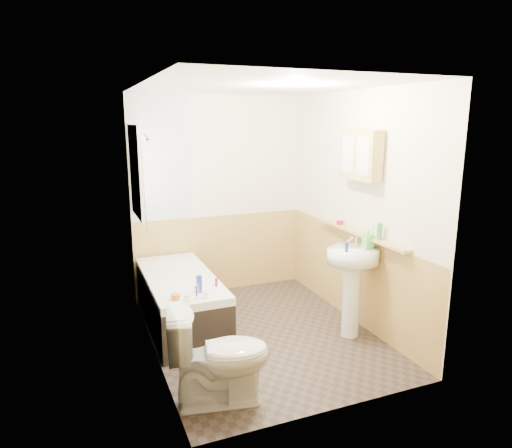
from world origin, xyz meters
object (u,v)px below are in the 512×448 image
object	(u,v)px
sink	(352,274)
bathtub	(180,299)
medicine_cabinet	(361,155)
toilet	(219,356)
pine_shelf	(359,233)

from	to	relation	value
sink	bathtub	bearing A→B (deg)	136.74
bathtub	medicine_cabinet	distance (m)	2.43
toilet	sink	size ratio (longest dim) A/B	0.76
pine_shelf	bathtub	bearing A→B (deg)	158.60
bathtub	pine_shelf	xyz separation A→B (m)	(1.77, -0.69, 0.73)
sink	medicine_cabinet	world-z (taller)	medicine_cabinet
pine_shelf	sink	bearing A→B (deg)	-133.94
toilet	sink	bearing A→B (deg)	-58.73
bathtub	toilet	bearing A→B (deg)	-91.15
pine_shelf	medicine_cabinet	xyz separation A→B (m)	(-0.03, -0.00, 0.82)
sink	medicine_cabinet	distance (m)	1.21
medicine_cabinet	sink	bearing A→B (deg)	-130.27
bathtub	sink	xyz separation A→B (m)	(1.57, -0.90, 0.37)
bathtub	toilet	distance (m)	1.50
pine_shelf	medicine_cabinet	size ratio (longest dim) A/B	2.78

